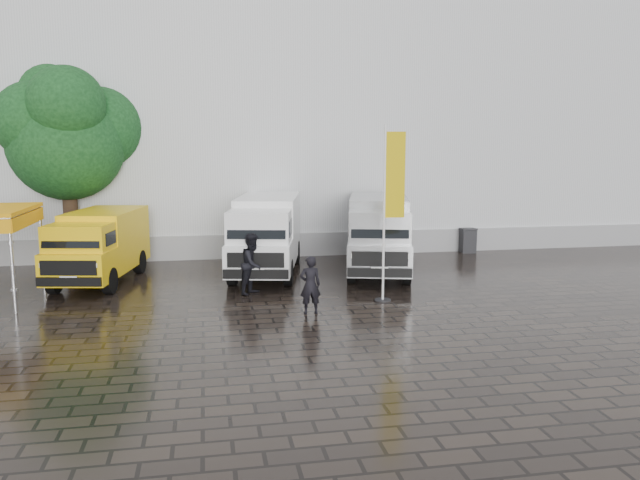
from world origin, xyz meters
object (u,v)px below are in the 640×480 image
at_px(flagpole, 390,203).
at_px(person_front, 310,285).
at_px(van_white, 267,236).
at_px(person_tent, 253,264).
at_px(wheelie_bin, 468,240).
at_px(van_yellow, 99,248).
at_px(van_silver, 378,235).

bearing_deg(flagpole, person_front, -157.95).
distance_m(flagpole, person_front, 3.57).
bearing_deg(van_white, person_tent, -91.56).
height_order(wheelie_bin, person_tent, person_tent).
xyz_separation_m(van_white, flagpole, (3.28, -4.77, 1.61)).
height_order(person_front, person_tent, person_tent).
distance_m(van_yellow, van_silver, 9.98).
bearing_deg(van_silver, person_tent, -136.79).
xyz_separation_m(van_yellow, van_white, (5.84, 0.51, 0.18)).
xyz_separation_m(van_silver, flagpole, (-0.85, -4.24, 1.62)).
relative_size(van_white, flagpole, 1.21).
xyz_separation_m(van_white, wheelie_bin, (9.18, 2.82, -0.86)).
xyz_separation_m(van_yellow, person_front, (6.50, -5.33, -0.39)).
relative_size(van_white, wheelie_bin, 5.94).
height_order(van_yellow, flagpole, flagpole).
height_order(van_white, flagpole, flagpole).
distance_m(van_white, wheelie_bin, 9.64).
relative_size(van_white, person_front, 3.88).
bearing_deg(flagpole, wheelie_bin, 52.14).
distance_m(van_yellow, wheelie_bin, 15.40).
xyz_separation_m(flagpole, person_tent, (-4.03, 1.61, -2.02)).
xyz_separation_m(van_yellow, van_silver, (9.98, -0.02, 0.17)).
distance_m(flagpole, wheelie_bin, 9.93).
relative_size(van_silver, wheelie_bin, 5.90).
height_order(flagpole, person_tent, flagpole).
bearing_deg(van_yellow, person_front, -28.57).
xyz_separation_m(van_white, person_front, (0.65, -5.84, -0.57)).
xyz_separation_m(van_yellow, flagpole, (9.12, -4.27, 1.79)).
bearing_deg(person_front, van_yellow, -41.96).
bearing_deg(van_yellow, van_white, 15.74).
distance_m(van_yellow, flagpole, 10.23).
distance_m(flagpole, person_tent, 4.79).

